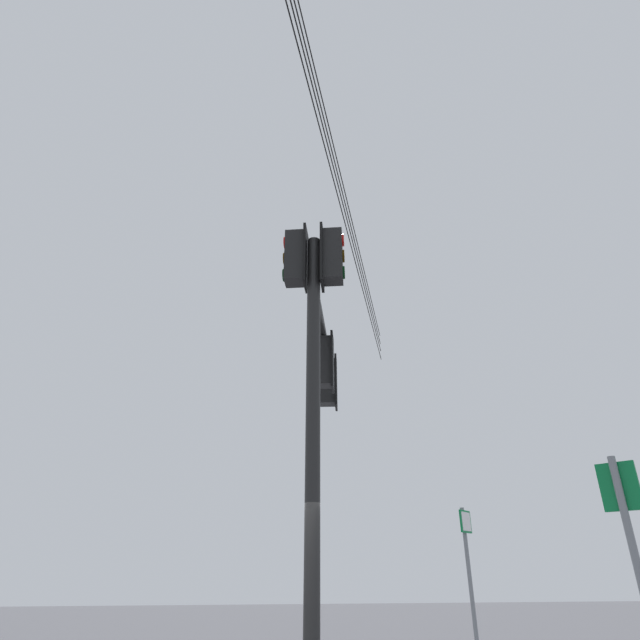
{
  "coord_description": "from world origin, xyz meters",
  "views": [
    {
      "loc": [
        6.4,
        -0.12,
        1.7
      ],
      "look_at": [
        -1.52,
        1.19,
        5.62
      ],
      "focal_mm": 29.19,
      "sensor_mm": 36.0,
      "label": 1
    }
  ],
  "objects": [
    {
      "name": "route_sign_secondary",
      "position": [
        -2.91,
        4.01,
        1.71
      ],
      "size": [
        0.29,
        0.32,
        2.76
      ],
      "color": "slate",
      "rests_on": "ground"
    },
    {
      "name": "overhead_wire_span",
      "position": [
        -1.44,
        1.3,
        9.94
      ],
      "size": [
        22.17,
        8.48,
        1.26
      ],
      "color": "black"
    },
    {
      "name": "signal_mast_assembly",
      "position": [
        -1.24,
        1.12,
        4.8
      ],
      "size": [
        4.23,
        1.57,
        6.69
      ],
      "color": "black",
      "rests_on": "ground"
    }
  ]
}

